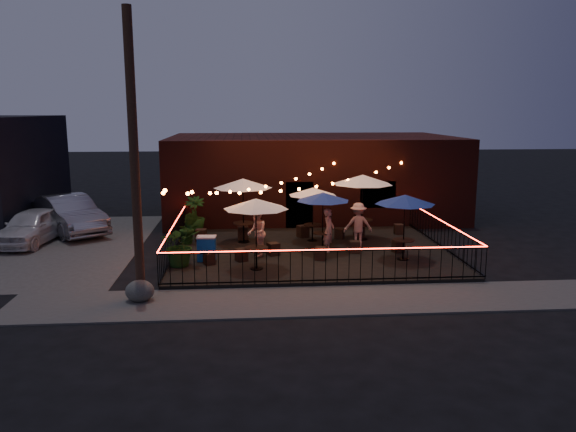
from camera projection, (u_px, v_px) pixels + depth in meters
name	position (u px, v px, depth m)	size (l,w,h in m)	color
ground	(317.00, 269.00, 19.00)	(110.00, 110.00, 0.00)	black
patio	(310.00, 252.00, 20.95)	(10.00, 8.00, 0.15)	black
sidewalk	(332.00, 300.00, 15.82)	(18.00, 2.50, 0.05)	#43413E
parking_lot	(0.00, 247.00, 21.99)	(11.00, 12.00, 0.02)	#43413E
brick_building	(311.00, 176.00, 28.49)	(14.00, 8.00, 4.00)	black
utility_pole	(134.00, 159.00, 15.29)	(0.26, 0.26, 8.00)	#332015
fence_front	(326.00, 266.00, 16.92)	(10.00, 0.04, 1.04)	black
fence_left	(174.00, 239.00, 20.45)	(0.04, 8.00, 1.04)	black
fence_right	(441.00, 234.00, 21.22)	(0.04, 8.00, 1.04)	black
festoon_lights	(284.00, 189.00, 20.12)	(10.02, 8.72, 1.32)	orange
cafe_table_0	(256.00, 205.00, 18.07)	(2.43, 2.43, 2.35)	black
cafe_table_1	(243.00, 184.00, 21.75)	(2.32, 2.32, 2.53)	black
cafe_table_2	(323.00, 198.00, 20.52)	(2.26, 2.26, 2.18)	black
cafe_table_3	(313.00, 192.00, 22.06)	(2.54, 2.54, 2.14)	black
cafe_table_4	(405.00, 200.00, 19.25)	(2.29, 2.29, 2.29)	black
cafe_table_5	(363.00, 180.00, 22.22)	(3.05, 3.05, 2.62)	black
bistro_chair_0	(209.00, 259.00, 18.97)	(0.34, 0.34, 0.40)	black
bistro_chair_1	(241.00, 255.00, 19.41)	(0.36, 0.36, 0.43)	black
bistro_chair_2	(201.00, 235.00, 22.31)	(0.41, 0.41, 0.48)	black
bistro_chair_3	(243.00, 233.00, 22.63)	(0.43, 0.43, 0.51)	black
bistro_chair_4	(273.00, 249.00, 20.19)	(0.38, 0.38, 0.45)	black
bistro_chair_5	(321.00, 253.00, 19.59)	(0.37, 0.37, 0.44)	black
bistro_chair_6	(303.00, 231.00, 23.04)	(0.40, 0.40, 0.48)	black
bistro_chair_7	(339.00, 233.00, 22.80)	(0.34, 0.34, 0.41)	black
bistro_chair_8	(355.00, 247.00, 20.53)	(0.36, 0.36, 0.43)	black
bistro_chair_9	(398.00, 246.00, 20.59)	(0.37, 0.37, 0.44)	black
bistro_chair_10	(359.00, 231.00, 23.08)	(0.38, 0.38, 0.44)	black
bistro_chair_11	(399.00, 229.00, 23.58)	(0.35, 0.35, 0.42)	black
patron_a	(329.00, 230.00, 20.63)	(0.58, 0.38, 1.60)	#DAAF8A
patron_b	(257.00, 232.00, 19.93)	(0.84, 0.65, 1.73)	#D6B38E
patron_c	(358.00, 225.00, 21.39)	(1.09, 0.63, 1.69)	tan
potted_shrub_a	(180.00, 244.00, 18.72)	(1.32, 1.15, 1.47)	#15390F
potted_shrub_b	(189.00, 228.00, 21.80)	(0.71, 0.57, 1.29)	#1A410C
potted_shrub_c	(194.00, 215.00, 23.77)	(0.87, 0.87, 1.55)	#133812
cooler	(207.00, 248.00, 19.41)	(0.68, 0.51, 0.87)	#0B44B5
boulder	(140.00, 291.00, 15.66)	(0.85, 0.72, 0.66)	#42423E
car_white	(32.00, 226.00, 22.49)	(1.65, 4.11, 1.40)	silver
car_silver	(69.00, 215.00, 24.33)	(1.75, 5.01, 1.65)	gray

